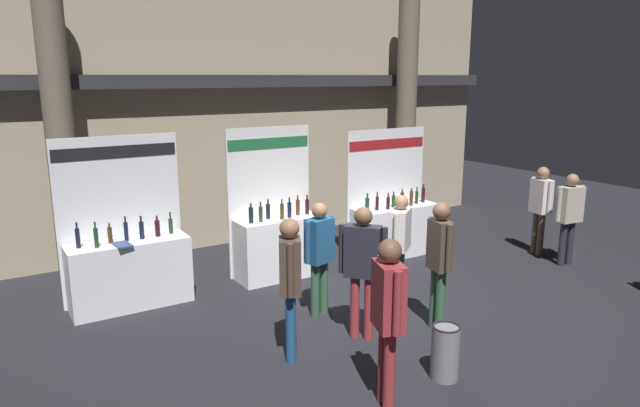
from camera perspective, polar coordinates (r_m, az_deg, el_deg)
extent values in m
plane|color=black|center=(8.33, 6.53, -11.17)|extent=(24.76, 24.76, 0.00)
cube|color=tan|center=(11.66, -7.76, 10.67)|extent=(12.38, 0.25, 5.93)
cube|color=#2D2D33|center=(11.37, -7.16, 12.13)|extent=(12.38, 0.20, 0.24)
cylinder|color=#665B4C|center=(9.88, -24.79, 7.00)|extent=(0.45, 0.45, 5.15)
cylinder|color=#665B4C|center=(12.87, 8.66, 9.08)|extent=(0.45, 0.45, 5.15)
cube|color=white|center=(8.89, -18.59, -6.73)|extent=(1.72, 0.60, 1.01)
cube|color=white|center=(9.00, -19.44, -1.54)|extent=(1.81, 0.04, 2.52)
cube|color=black|center=(8.79, -19.89, 4.90)|extent=(1.75, 0.01, 0.18)
cylinder|color=black|center=(8.62, -23.23, -3.24)|extent=(0.06, 0.06, 0.28)
cylinder|color=black|center=(8.57, -23.33, -2.12)|extent=(0.03, 0.03, 0.07)
cylinder|color=black|center=(8.56, -23.35, -1.82)|extent=(0.03, 0.03, 0.02)
cylinder|color=#19381E|center=(8.54, -21.64, -3.24)|extent=(0.06, 0.06, 0.28)
cylinder|color=#19381E|center=(8.49, -21.73, -2.10)|extent=(0.03, 0.03, 0.07)
cylinder|color=black|center=(8.48, -21.76, -1.79)|extent=(0.03, 0.03, 0.02)
cylinder|color=#472D14|center=(8.70, -20.41, -3.02)|extent=(0.06, 0.06, 0.23)
cylinder|color=#472D14|center=(8.66, -20.48, -2.08)|extent=(0.03, 0.03, 0.06)
cylinder|color=gold|center=(8.65, -20.50, -1.82)|extent=(0.03, 0.03, 0.02)
cylinder|color=black|center=(8.72, -18.96, -2.70)|extent=(0.06, 0.06, 0.28)
cylinder|color=black|center=(8.68, -19.04, -1.59)|extent=(0.03, 0.03, 0.07)
cylinder|color=black|center=(8.67, -19.06, -1.31)|extent=(0.03, 0.03, 0.02)
cylinder|color=black|center=(8.77, -17.54, -2.59)|extent=(0.07, 0.07, 0.26)
cylinder|color=black|center=(8.73, -17.61, -1.55)|extent=(0.03, 0.03, 0.07)
cylinder|color=black|center=(8.72, -17.63, -1.27)|extent=(0.03, 0.03, 0.02)
cylinder|color=black|center=(8.84, -16.07, -2.43)|extent=(0.07, 0.07, 0.24)
cylinder|color=black|center=(8.80, -16.13, -1.45)|extent=(0.03, 0.03, 0.07)
cylinder|color=gold|center=(8.79, -16.15, -1.17)|extent=(0.03, 0.03, 0.02)
cylinder|color=#19381E|center=(8.94, -14.82, -2.22)|extent=(0.06, 0.06, 0.23)
cylinder|color=#19381E|center=(8.90, -14.87, -1.23)|extent=(0.03, 0.03, 0.09)
cylinder|color=black|center=(8.89, -14.89, -0.90)|extent=(0.03, 0.03, 0.02)
cube|color=#334772|center=(8.54, -19.30, -3.94)|extent=(0.24, 0.36, 0.02)
cube|color=white|center=(9.64, -4.10, -4.46)|extent=(1.47, 0.60, 1.04)
cube|color=white|center=(9.74, -5.11, 0.26)|extent=(1.54, 0.04, 2.54)
cube|color=#1E6638|center=(9.56, -5.16, 6.07)|extent=(1.49, 0.01, 0.18)
cylinder|color=black|center=(9.19, -6.97, -1.19)|extent=(0.07, 0.07, 0.26)
cylinder|color=black|center=(9.15, -6.99, -0.22)|extent=(0.03, 0.03, 0.06)
cylinder|color=gold|center=(9.14, -7.00, 0.03)|extent=(0.03, 0.03, 0.02)
cylinder|color=#19381E|center=(9.26, -6.00, -1.09)|extent=(0.06, 0.06, 0.25)
cylinder|color=#19381E|center=(9.22, -6.02, -0.14)|extent=(0.03, 0.03, 0.07)
cylinder|color=red|center=(9.21, -6.03, 0.12)|extent=(0.03, 0.03, 0.02)
cylinder|color=black|center=(9.44, -5.26, -0.81)|extent=(0.07, 0.07, 0.25)
cylinder|color=black|center=(9.40, -5.28, 0.13)|extent=(0.03, 0.03, 0.07)
cylinder|color=red|center=(9.39, -5.29, 0.38)|extent=(0.03, 0.03, 0.02)
cylinder|color=#472D14|center=(9.40, -3.85, -0.81)|extent=(0.06, 0.06, 0.26)
cylinder|color=#472D14|center=(9.36, -3.87, 0.14)|extent=(0.03, 0.03, 0.06)
cylinder|color=red|center=(9.35, -3.87, 0.37)|extent=(0.03, 0.03, 0.02)
cylinder|color=black|center=(9.50, -3.10, -0.65)|extent=(0.07, 0.07, 0.26)
cylinder|color=black|center=(9.47, -3.11, 0.35)|extent=(0.03, 0.03, 0.08)
cylinder|color=gold|center=(9.46, -3.11, 0.65)|extent=(0.03, 0.03, 0.02)
cylinder|color=#472D14|center=(9.65, -2.25, -0.40)|extent=(0.07, 0.07, 0.27)
cylinder|color=#472D14|center=(9.62, -2.26, 0.60)|extent=(0.03, 0.03, 0.08)
cylinder|color=gold|center=(9.61, -2.27, 0.88)|extent=(0.03, 0.03, 0.02)
cylinder|color=black|center=(9.72, -1.31, -0.33)|extent=(0.07, 0.07, 0.26)
cylinder|color=black|center=(9.68, -1.31, 0.63)|extent=(0.03, 0.03, 0.08)
cylinder|color=gold|center=(9.68, -1.31, 0.90)|extent=(0.03, 0.03, 0.02)
cube|color=white|center=(10.89, 7.63, -2.75)|extent=(1.72, 0.60, 0.96)
cube|color=white|center=(10.98, 6.62, 1.26)|extent=(1.80, 0.04, 2.39)
cube|color=maroon|center=(10.81, 6.82, 5.98)|extent=(1.75, 0.01, 0.18)
cylinder|color=#19381E|center=(10.36, 4.78, -0.07)|extent=(0.08, 0.08, 0.23)
cylinder|color=#19381E|center=(10.33, 4.80, 0.74)|extent=(0.03, 0.03, 0.07)
cylinder|color=black|center=(10.32, 4.80, 0.97)|extent=(0.03, 0.03, 0.02)
cylinder|color=black|center=(10.41, 5.77, 0.00)|extent=(0.06, 0.06, 0.25)
cylinder|color=black|center=(10.37, 5.79, 0.90)|extent=(0.03, 0.03, 0.09)
cylinder|color=gold|center=(10.36, 5.80, 1.18)|extent=(0.03, 0.03, 0.02)
cylinder|color=black|center=(10.50, 6.87, 0.03)|extent=(0.06, 0.06, 0.23)
cylinder|color=black|center=(10.47, 6.90, 0.81)|extent=(0.03, 0.03, 0.06)
cylinder|color=red|center=(10.46, 6.90, 1.03)|extent=(0.03, 0.03, 0.02)
cylinder|color=#19381E|center=(10.68, 7.41, 0.23)|extent=(0.07, 0.07, 0.22)
cylinder|color=#19381E|center=(10.65, 7.43, 0.99)|extent=(0.03, 0.03, 0.07)
cylinder|color=gold|center=(10.65, 7.44, 1.21)|extent=(0.03, 0.03, 0.02)
cylinder|color=#472D14|center=(10.79, 8.27, 0.42)|extent=(0.07, 0.07, 0.26)
cylinder|color=#472D14|center=(10.75, 8.30, 1.26)|extent=(0.03, 0.03, 0.06)
cylinder|color=gold|center=(10.75, 8.30, 1.47)|extent=(0.03, 0.03, 0.02)
cylinder|color=#472D14|center=(10.85, 9.18, 0.51)|extent=(0.07, 0.07, 0.27)
cylinder|color=#472D14|center=(10.82, 9.21, 1.37)|extent=(0.03, 0.03, 0.06)
cylinder|color=gold|center=(10.81, 9.22, 1.58)|extent=(0.03, 0.03, 0.02)
cylinder|color=#19381E|center=(11.03, 9.71, 0.60)|extent=(0.06, 0.06, 0.24)
cylinder|color=#19381E|center=(11.00, 9.74, 1.39)|extent=(0.03, 0.03, 0.07)
cylinder|color=black|center=(10.99, 9.75, 1.60)|extent=(0.03, 0.03, 0.02)
cylinder|color=black|center=(11.19, 10.35, 0.85)|extent=(0.07, 0.07, 0.28)
cylinder|color=black|center=(11.16, 10.39, 1.75)|extent=(0.03, 0.03, 0.08)
cylinder|color=gold|center=(11.15, 10.40, 2.00)|extent=(0.03, 0.03, 0.02)
cylinder|color=slate|center=(6.76, 12.51, -14.49)|extent=(0.32, 0.32, 0.62)
torus|color=black|center=(6.62, 12.64, -12.02)|extent=(0.32, 0.32, 0.02)
cylinder|color=#33563D|center=(7.93, 11.45, -9.28)|extent=(0.12, 0.12, 0.85)
cylinder|color=#33563D|center=(7.82, 12.03, -9.64)|extent=(0.12, 0.12, 0.85)
cube|color=#47382D|center=(7.62, 11.99, -4.14)|extent=(0.27, 0.38, 0.67)
sphere|color=brown|center=(7.50, 12.16, -0.78)|extent=(0.23, 0.23, 0.23)
cylinder|color=#47382D|center=(7.80, 11.15, -3.59)|extent=(0.08, 0.08, 0.64)
cylinder|color=#47382D|center=(7.44, 12.89, -4.46)|extent=(0.08, 0.08, 0.64)
cylinder|color=#33563D|center=(8.12, -0.49, -8.70)|extent=(0.12, 0.12, 0.80)
cylinder|color=#33563D|center=(8.23, 0.38, -8.38)|extent=(0.12, 0.12, 0.80)
cube|color=navy|center=(7.94, -0.06, -3.73)|extent=(0.42, 0.33, 0.63)
sphere|color=#8C6647|center=(7.83, -0.06, -0.71)|extent=(0.22, 0.22, 0.22)
cylinder|color=navy|center=(7.78, -1.24, -3.97)|extent=(0.08, 0.08, 0.60)
cylinder|color=navy|center=(8.10, 1.09, -3.29)|extent=(0.08, 0.08, 0.60)
cylinder|color=#33563D|center=(8.95, 8.09, -6.80)|extent=(0.12, 0.12, 0.78)
cylinder|color=#33563D|center=(8.78, 7.82, -7.18)|extent=(0.12, 0.12, 0.78)
cube|color=silver|center=(8.65, 8.10, -2.60)|extent=(0.51, 0.47, 0.62)
sphere|color=#8C6647|center=(8.55, 8.19, 0.13)|extent=(0.22, 0.22, 0.22)
cylinder|color=silver|center=(8.91, 8.49, -2.07)|extent=(0.08, 0.08, 0.59)
cylinder|color=silver|center=(8.39, 7.70, -2.97)|extent=(0.08, 0.08, 0.59)
cylinder|color=maroon|center=(7.51, 3.53, -10.34)|extent=(0.12, 0.12, 0.85)
cylinder|color=maroon|center=(7.47, 4.94, -10.47)|extent=(0.12, 0.12, 0.85)
cube|color=#23232D|center=(7.22, 4.33, -4.84)|extent=(0.47, 0.48, 0.67)
sphere|color=brown|center=(7.10, 4.39, -1.30)|extent=(0.23, 0.23, 0.23)
cylinder|color=#23232D|center=(7.27, 2.20, -4.55)|extent=(0.08, 0.08, 0.64)
cylinder|color=#23232D|center=(7.17, 6.50, -4.87)|extent=(0.08, 0.08, 0.64)
cylinder|color=maroon|center=(6.17, 6.45, -15.69)|extent=(0.12, 0.12, 0.87)
cylinder|color=maroon|center=(6.03, 7.00, -16.41)|extent=(0.12, 0.12, 0.87)
cube|color=maroon|center=(5.77, 6.92, -9.22)|extent=(0.36, 0.46, 0.69)
sphere|color=brown|center=(5.61, 7.05, -4.75)|extent=(0.24, 0.24, 0.24)
cylinder|color=maroon|center=(5.98, 6.13, -8.22)|extent=(0.08, 0.08, 0.66)
cylinder|color=maroon|center=(5.55, 7.79, -9.97)|extent=(0.08, 0.08, 0.66)
cylinder|color=#23232D|center=(11.26, 23.88, -3.62)|extent=(0.12, 0.12, 0.81)
cylinder|color=#23232D|center=(11.13, 23.25, -3.75)|extent=(0.12, 0.12, 0.81)
cube|color=#ADA393|center=(11.03, 23.90, -0.06)|extent=(0.47, 0.31, 0.64)
sphere|color=#8C6647|center=(10.95, 24.10, 2.17)|extent=(0.22, 0.22, 0.22)
cylinder|color=#ADA393|center=(11.22, 24.82, 0.14)|extent=(0.08, 0.08, 0.61)
cylinder|color=#ADA393|center=(10.83, 22.96, -0.11)|extent=(0.08, 0.08, 0.61)
cylinder|color=navy|center=(6.90, -2.96, -12.52)|extent=(0.12, 0.12, 0.85)
cylinder|color=navy|center=(7.04, -2.99, -11.98)|extent=(0.12, 0.12, 0.85)
cube|color=#47382D|center=(6.68, -3.05, -6.31)|extent=(0.38, 0.42, 0.67)
sphere|color=#8C6647|center=(6.55, -3.10, -2.50)|extent=(0.23, 0.23, 0.23)
cylinder|color=#47382D|center=(6.47, -3.00, -6.78)|extent=(0.08, 0.08, 0.64)
cylinder|color=#47382D|center=(6.88, -3.10, -5.60)|extent=(0.08, 0.08, 0.64)
cylinder|color=#47382D|center=(11.60, 21.35, -2.91)|extent=(0.12, 0.12, 0.82)
cylinder|color=#47382D|center=(11.71, 20.87, -2.73)|extent=(0.12, 0.12, 0.82)
cube|color=silver|center=(11.49, 21.40, 0.71)|extent=(0.32, 0.42, 0.65)
sphere|color=#8C6647|center=(11.42, 21.58, 2.89)|extent=(0.23, 0.23, 0.23)
cylinder|color=silver|center=(11.32, 22.17, 0.56)|extent=(0.08, 0.08, 0.62)
cylinder|color=silver|center=(11.66, 20.66, 1.02)|extent=(0.08, 0.08, 0.62)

